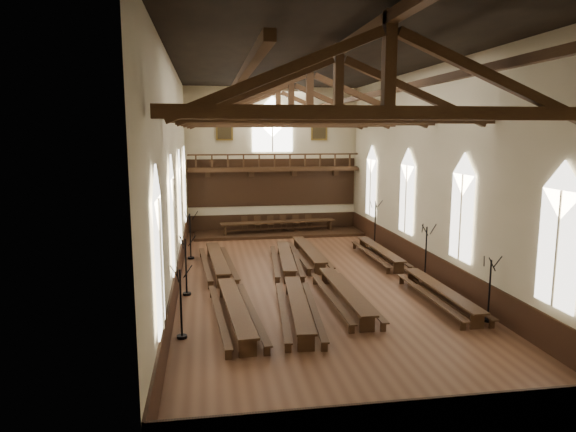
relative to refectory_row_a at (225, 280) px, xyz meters
name	(u,v)px	position (x,y,z in m)	size (l,w,h in m)	color
ground	(308,282)	(3.93, 0.93, -0.53)	(26.00, 26.00, 0.00)	brown
room_walls	(309,143)	(3.93, 0.93, 5.93)	(26.00, 26.00, 26.00)	beige
wainscot_band	(309,270)	(3.93, 0.93, 0.07)	(12.00, 26.00, 1.20)	black
side_windows	(309,203)	(3.93, 0.93, 3.21)	(11.85, 19.80, 4.50)	silver
end_window	(272,128)	(3.93, 13.83, 6.70)	(2.80, 0.12, 3.80)	silver
minstrels_gallery	(273,176)	(3.93, 13.59, 3.38)	(11.80, 1.24, 3.70)	#3C2A13
portraits	(272,130)	(3.93, 13.83, 6.57)	(7.75, 0.09, 1.45)	brown
roof_trusses	(310,103)	(3.93, 0.93, 7.69)	(11.70, 25.70, 2.80)	#3C2A13
refectory_row_a	(225,280)	(0.00, 0.00, 0.00)	(1.91, 14.24, 0.72)	#3C2A13
refectory_row_b	(292,278)	(2.98, 0.02, -0.02)	(2.01, 14.02, 0.70)	#3C2A13
refectory_row_c	(324,269)	(4.73, 1.26, -0.02)	(1.43, 13.89, 0.69)	#3C2A13
refectory_row_d	(406,269)	(8.64, 0.79, -0.04)	(1.40, 13.63, 0.67)	#3C2A13
dais	(279,233)	(4.12, 12.33, -0.43)	(11.40, 2.83, 0.19)	black
high_table	(279,223)	(4.12, 12.33, 0.29)	(7.98, 1.68, 0.74)	#3C2A13
high_chairs	(277,222)	(4.12, 13.10, 0.21)	(4.95, 0.45, 1.00)	#3C2A13
candelabrum_left_near	(181,316)	(-1.62, -4.89, 0.25)	(0.76, 0.75, 2.55)	black
candelabrum_left_mid	(186,277)	(-1.62, -0.14, 0.27)	(0.72, 0.80, 2.61)	black
candelabrum_left_far	(191,244)	(-1.62, 6.35, 0.29)	(0.76, 0.82, 2.68)	black
candelabrum_right_near	(489,302)	(9.48, -5.09, 0.22)	(0.69, 0.76, 2.47)	black
candelabrum_right_mid	(425,263)	(9.48, 0.48, 0.29)	(0.78, 0.81, 2.69)	black
candelabrum_right_far	(375,232)	(9.48, 7.89, 0.34)	(0.85, 0.84, 2.85)	black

